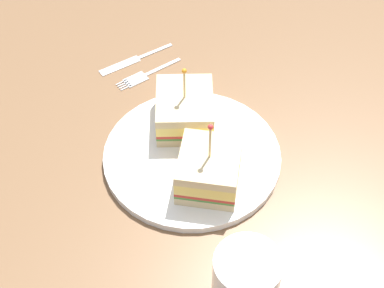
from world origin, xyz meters
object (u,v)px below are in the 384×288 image
knife (132,60)px  plate (192,156)px  sandwich_half_back (209,170)px  fork (143,76)px  sandwich_half_front (185,110)px  drink_glass (245,285)px

knife → plate: bearing=120.7°
sandwich_half_back → fork: 24.47cm
sandwich_half_front → sandwich_half_back: 11.46cm
drink_glass → knife: drink_glass is taller
plate → knife: 22.98cm
plate → fork: plate is taller
plate → sandwich_half_back: bearing=119.3°
plate → sandwich_half_front: bearing=-74.7°
sandwich_half_front → fork: sandwich_half_front is taller
sandwich_half_back → drink_glass: bearing=108.0°
fork → knife: bearing=-57.9°
sandwich_half_back → sandwich_half_front: bearing=-68.1°
drink_glass → fork: (17.37, -37.07, -3.83)cm
sandwich_half_front → knife: sandwich_half_front is taller
fork → knife: size_ratio=0.86×
drink_glass → fork: size_ratio=0.95×
knife → sandwich_half_back: bearing=120.4°
fork → knife: (2.27, -3.61, 0.00)cm
plate → sandwich_half_front: (1.60, -5.85, 3.11)cm
sandwich_half_front → drink_glass: sandwich_half_front is taller
fork → drink_glass: bearing=115.1°
sandwich_half_front → fork: (7.85, -10.31, -3.48)cm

